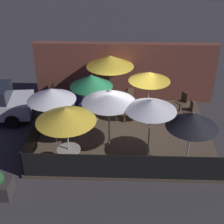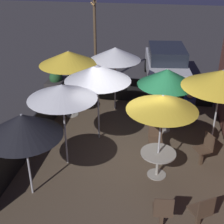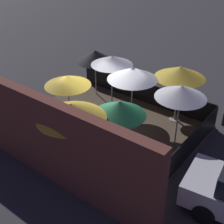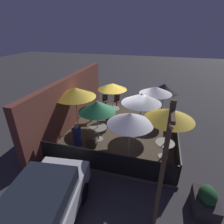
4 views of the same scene
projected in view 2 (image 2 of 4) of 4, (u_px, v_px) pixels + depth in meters
The scene contains 24 objects.
ground_plane at pixel (129, 154), 9.39m from camera, with size 60.00×60.00×0.00m, color #383538.
patio_deck at pixel (129, 152), 9.36m from camera, with size 7.06×5.80×0.12m.
fence_front at pixel (37, 129), 9.54m from camera, with size 6.86×0.05×0.95m.
fence_side_left at pixel (140, 90), 12.16m from camera, with size 0.05×5.60×0.95m.
patio_umbrella_0 at pixel (69, 58), 10.39m from camera, with size 2.00×2.00×2.38m.
patio_umbrella_1 at pixel (167, 77), 9.57m from camera, with size 1.83×1.83×2.13m.
patio_umbrella_2 at pixel (162, 103), 7.35m from camera, with size 1.73×1.73×2.33m.
patio_umbrella_3 at pixel (115, 54), 10.85m from camera, with size 1.81×1.81×2.36m.
patio_umbrella_4 at pixel (98, 73), 9.00m from camera, with size 1.96×1.96×2.43m.
patio_umbrella_5 at pixel (62, 92), 7.82m from camera, with size 1.79×1.79×2.37m.
patio_umbrella_6 at pixel (222, 79), 8.56m from camera, with size 2.19×2.19×2.45m.
patio_umbrella_7 at pixel (23, 125), 6.83m from camera, with size 1.75×1.75×2.19m.
dining_table_0 at pixel (71, 100), 11.10m from camera, with size 0.82×0.82×0.76m.
dining_table_1 at pixel (164, 114), 10.16m from camera, with size 0.92×0.92×0.73m.
dining_table_2 at pixel (158, 157), 8.07m from camera, with size 0.92×0.92×0.72m.
patio_chair_0 at pixel (205, 148), 8.51m from camera, with size 0.54×0.54×0.96m.
patio_chair_1 at pixel (155, 138), 9.04m from camera, with size 0.44×0.44×0.92m.
patio_chair_2 at pixel (202, 211), 6.50m from camera, with size 0.55×0.55×0.91m.
patio_chair_3 at pixel (163, 211), 6.48m from camera, with size 0.44×0.44×0.94m.
patio_chair_4 at pixel (161, 100), 11.33m from camera, with size 0.44×0.44×0.92m.
patron_0 at pixel (189, 109), 10.68m from camera, with size 0.44×0.44×1.17m.
planter_box at pixel (56, 83), 13.36m from camera, with size 1.03×0.72×0.96m.
light_post at pixel (95, 36), 13.06m from camera, with size 1.10×0.12×4.06m.
parked_car_0 at pixel (166, 64), 14.26m from camera, with size 4.27×2.18×1.62m.
Camera 2 is at (7.72, 0.82, 5.45)m, focal length 50.00 mm.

